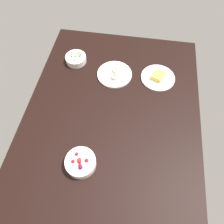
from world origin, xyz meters
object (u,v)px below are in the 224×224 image
plate_eggs (115,74)px  plate_cheese (158,77)px  bowl_peas (76,59)px  bowl_berries (81,162)px

plate_eggs → plate_cheese: plate_eggs is taller
bowl_peas → bowl_berries: 72.44cm
plate_eggs → bowl_berries: size_ratio=1.46×
plate_eggs → plate_cheese: 28.29cm
plate_eggs → plate_cheese: bearing=93.5°
plate_eggs → bowl_berries: bowl_berries is taller
plate_eggs → plate_cheese: size_ratio=1.03×
plate_cheese → bowl_berries: bearing=-29.9°
plate_eggs → bowl_berries: 61.88cm
bowl_berries → bowl_peas: bearing=-164.0°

